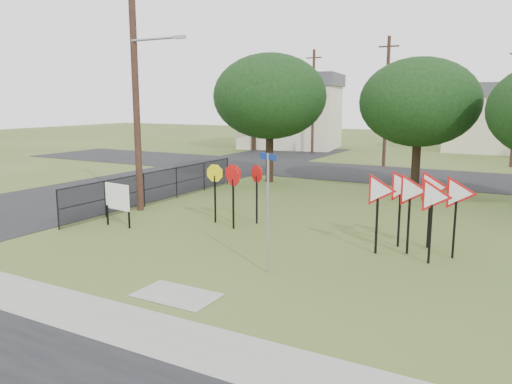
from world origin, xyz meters
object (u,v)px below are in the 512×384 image
stop_sign_cluster (234,180)px  yield_sign_cluster (418,194)px  street_name_sign (268,206)px  info_board (117,198)px

stop_sign_cluster → yield_sign_cluster: yield_sign_cluster is taller
street_name_sign → yield_sign_cluster: 4.85m
stop_sign_cluster → yield_sign_cluster: size_ratio=0.70×
info_board → street_name_sign: bearing=-13.9°
stop_sign_cluster → yield_sign_cluster: 6.76m
stop_sign_cluster → info_board: stop_sign_cluster is taller
stop_sign_cluster → yield_sign_cluster: (6.74, -0.48, 0.16)m
street_name_sign → info_board: size_ratio=2.02×
info_board → yield_sign_cluster: bearing=10.4°
street_name_sign → stop_sign_cluster: bearing=130.7°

